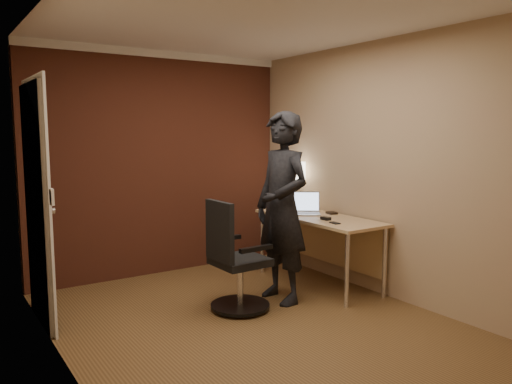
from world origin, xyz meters
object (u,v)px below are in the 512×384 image
Objects in this scene: desk_lamp at (292,172)px; phone at (335,223)px; wallet at (332,213)px; office_chair at (234,264)px; mouse at (326,218)px; person at (282,208)px; desk at (324,228)px; laptop at (305,208)px.

phone is at bearing -105.11° from desk_lamp.
office_chair is (-1.38, -0.23, -0.30)m from wallet.
mouse is 0.91× the size of wallet.
wallet is at bearing 103.95° from person.
office_chair reaches higher than mouse.
desk_lamp is 0.54× the size of office_chair.
laptop reaches higher than desk.
desk_lamp is at bearing 136.07° from person.
laptop is 3.81× the size of wallet.
mouse is (-0.07, -0.42, -0.05)m from laptop.
desk_lamp reaches higher than laptop.
laptop is 0.63m from phone.
desk is 13.64× the size of wallet.
desk_lamp is 1.15m from phone.
wallet is (0.35, 0.43, 0.01)m from phone.
office_chair is (-1.23, -0.20, -0.16)m from desk.
laptop reaches higher than mouse.
laptop is 4.19× the size of mouse.
office_chair reaches higher than laptop.
wallet is at bearing 9.66° from office_chair.
office_chair is at bearing 177.25° from phone.
desk is at bearing 70.07° from phone.
mouse is 0.38m from wallet.
person reaches higher than phone.
desk_lamp is (0.07, 0.65, 0.55)m from desk.
phone is 0.12× the size of office_chair.
desk is 13.04× the size of phone.
office_chair is at bearing -170.98° from desk.
person is at bearing 166.06° from phone.
desk_lamp reaches higher than office_chair.
wallet is (0.07, -0.61, -0.41)m from desk_lamp.
desk is at bearing -164.99° from wallet.
person is (-0.62, -0.42, 0.11)m from laptop.
person reaches higher than laptop.
desk is at bearing 104.03° from person.
office_chair is at bearing -91.30° from person.
desk is at bearing -96.27° from desk_lamp.
desk_lamp is at bearing 83.73° from desk.
person is at bearing 175.14° from mouse.
person is at bearing -132.45° from desk_lamp.
mouse reaches higher than wallet.
office_chair reaches higher than phone.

